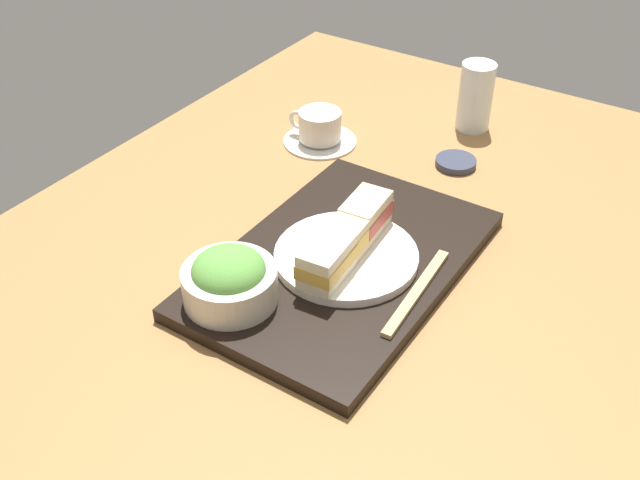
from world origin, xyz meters
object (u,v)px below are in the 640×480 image
sandwich_near (326,262)px  drinking_glass (476,97)px  sandwich_far (365,215)px  salad_bowl (229,279)px  chopsticks_pair (417,292)px  sandwich_plate (346,256)px  coffee_cup (319,129)px  small_sauce_dish (456,162)px  sandwich_middle (347,238)px

sandwich_near → drinking_glass: size_ratio=0.69×
sandwich_far → salad_bowl: bearing=159.9°
chopsticks_pair → sandwich_far: bearing=59.7°
sandwich_plate → coffee_cup: bearing=38.9°
sandwich_near → salad_bowl: salad_bowl is taller
sandwich_plate → chopsticks_pair: size_ratio=1.05×
sandwich_near → coffee_cup: (34.35, 23.50, -3.39)cm
chopsticks_pair → drinking_glass: bearing=15.9°
salad_bowl → chopsticks_pair: (13.97, -19.65, -2.95)cm
sandwich_far → coffee_cup: (22.53, 22.43, -3.38)cm
sandwich_near → small_sauce_dish: size_ratio=1.23×
sandwich_near → drinking_glass: (54.09, 3.10, 0.23)cm
sandwich_near → small_sauce_dish: bearing=-0.3°
sandwich_middle → salad_bowl: 17.15cm
sandwich_far → coffee_cup: bearing=44.9°
sandwich_middle → coffee_cup: sandwich_middle is taller
sandwich_middle → sandwich_near: bearing=-174.8°
chopsticks_pair → coffee_cup: coffee_cup is taller
salad_bowl → coffee_cup: 46.01cm
chopsticks_pair → drinking_glass: 51.35cm
sandwich_far → drinking_glass: 42.33cm
coffee_cup → sandwich_middle: bearing=-141.1°
drinking_glass → small_sauce_dish: drinking_glass is taller
salad_bowl → coffee_cup: salad_bowl is taller
sandwich_plate → sandwich_middle: (-0.00, -0.00, 3.14)cm
sandwich_far → sandwich_middle: bearing=-174.8°
salad_bowl → coffee_cup: bearing=18.7°
sandwich_middle → coffee_cup: (28.44, 22.97, -3.28)cm
drinking_glass → sandwich_plate: bearing=-176.9°
sandwich_far → small_sauce_dish: (28.36, -1.25, -5.32)cm
sandwich_near → coffee_cup: sandwich_near is taller
sandwich_middle → small_sauce_dish: (34.26, -0.72, -5.22)cm
sandwich_plate → sandwich_far: 6.76cm
sandwich_near → coffee_cup: bearing=34.4°
sandwich_near → drinking_glass: drinking_glass is taller
sandwich_plate → sandwich_middle: 3.14cm
coffee_cup → small_sauce_dish: coffee_cup is taller
coffee_cup → small_sauce_dish: bearing=-76.2°
coffee_cup → small_sauce_dish: size_ratio=1.89×
coffee_cup → small_sauce_dish: (5.82, -23.68, -1.94)cm
sandwich_middle → drinking_glass: (48.18, 2.57, 0.34)cm
chopsticks_pair → drinking_glass: size_ratio=1.53×
sandwich_plate → sandwich_middle: size_ratio=2.38×
sandwich_plate → small_sauce_dish: size_ratio=2.90×
sandwich_plate → drinking_glass: drinking_glass is taller
chopsticks_pair → drinking_glass: (49.26, 14.01, 3.76)cm
salad_bowl → drinking_glass: size_ratio=0.99×
sandwich_plate → chopsticks_pair: sandwich_plate is taller
salad_bowl → small_sauce_dish: size_ratio=1.79×
chopsticks_pair → coffee_cup: size_ratio=1.46×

